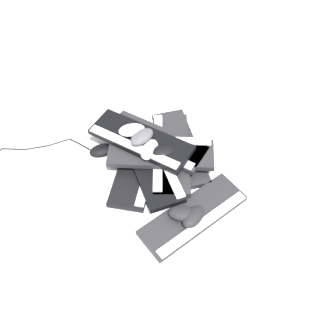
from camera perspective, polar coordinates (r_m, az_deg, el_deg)
ground_plane at (r=1.61m, az=1.60°, el=0.46°), size 3.20×3.20×0.00m
keyboard_0 at (r=1.60m, az=-4.58°, el=0.44°), size 0.19×0.45×0.03m
keyboard_1 at (r=1.46m, az=3.94°, el=-7.24°), size 0.43×0.41×0.03m
keyboard_2 at (r=1.66m, az=1.78°, el=3.10°), size 0.29×0.46×0.03m
keyboard_3 at (r=1.60m, az=0.36°, el=2.35°), size 0.19×0.45×0.03m
keyboard_4 at (r=1.57m, az=-2.57°, el=0.65°), size 0.32×0.46×0.03m
keyboard_5 at (r=1.57m, az=-1.06°, el=2.47°), size 0.45×0.17×0.03m
keyboard_6 at (r=1.60m, az=-1.92°, el=4.11°), size 0.46×0.32×0.03m
keyboard_7 at (r=1.57m, az=-4.20°, el=4.26°), size 0.46×0.32×0.03m
mouse_0 at (r=1.56m, az=-5.55°, el=5.79°), size 0.12×0.09×0.04m
mouse_1 at (r=1.67m, az=-10.05°, el=2.69°), size 0.13×0.11×0.04m
mouse_2 at (r=1.42m, az=3.89°, el=-7.40°), size 0.11×0.13×0.04m
mouse_3 at (r=1.52m, az=-0.91°, el=2.50°), size 0.13×0.10×0.04m
mouse_4 at (r=1.54m, az=-4.00°, el=4.77°), size 0.12×0.13×0.04m
mouse_5 at (r=1.42m, az=2.27°, el=-6.95°), size 0.11×0.07×0.04m
mouse_6 at (r=1.53m, az=-2.85°, el=2.83°), size 0.09×0.12×0.04m
cable_0 at (r=1.81m, az=-24.05°, el=2.33°), size 0.77×0.20×0.01m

